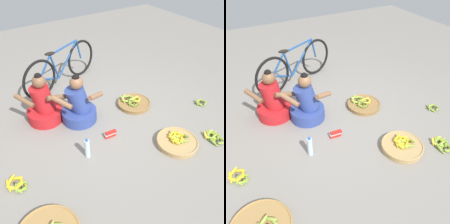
% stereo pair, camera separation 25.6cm
% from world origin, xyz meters
% --- Properties ---
extents(ground_plane, '(10.00, 10.00, 0.00)m').
position_xyz_m(ground_plane, '(0.00, 0.00, 0.00)').
color(ground_plane, gray).
extents(vendor_woman_front, '(0.73, 0.53, 0.78)m').
position_xyz_m(vendor_woman_front, '(-0.26, 0.30, 0.25)').
color(vendor_woman_front, '#334793').
rests_on(vendor_woman_front, ground).
extents(vendor_woman_behind, '(0.67, 0.52, 0.79)m').
position_xyz_m(vendor_woman_behind, '(-0.69, 0.59, 0.25)').
color(vendor_woman_behind, red).
rests_on(vendor_woman_behind, ground).
extents(bicycle_leaning, '(1.61, 0.65, 0.73)m').
position_xyz_m(bicycle_leaning, '(-0.03, 1.38, 0.36)').
color(bicycle_leaning, black).
rests_on(bicycle_leaning, ground).
extents(banana_basket_back_right, '(0.56, 0.56, 0.15)m').
position_xyz_m(banana_basket_back_right, '(0.59, -0.91, 0.05)').
color(banana_basket_back_right, tan).
rests_on(banana_basket_back_right, ground).
extents(banana_basket_mid_right, '(0.54, 0.54, 0.14)m').
position_xyz_m(banana_basket_mid_right, '(0.65, 0.14, 0.04)').
color(banana_basket_mid_right, olive).
rests_on(banana_basket_mid_right, ground).
extents(loose_bananas_front_center, '(0.25, 0.29, 0.10)m').
position_xyz_m(loose_bananas_front_center, '(-1.42, -0.39, 0.03)').
color(loose_bananas_front_center, gold).
rests_on(loose_bananas_front_center, ground).
extents(loose_bananas_near_vendor, '(0.21, 0.21, 0.07)m').
position_xyz_m(loose_bananas_near_vendor, '(1.61, -0.45, 0.03)').
color(loose_bananas_near_vendor, '#8CAD38').
rests_on(loose_bananas_near_vendor, ground).
extents(loose_bananas_back_left, '(0.23, 0.32, 0.10)m').
position_xyz_m(loose_bananas_back_left, '(1.09, -1.11, 0.03)').
color(loose_bananas_back_left, yellow).
rests_on(loose_bananas_back_left, ground).
extents(water_bottle, '(0.07, 0.07, 0.29)m').
position_xyz_m(water_bottle, '(-0.52, -0.43, 0.14)').
color(water_bottle, silver).
rests_on(water_bottle, ground).
extents(packet_carton_stack, '(0.18, 0.08, 0.09)m').
position_xyz_m(packet_carton_stack, '(-0.08, -0.28, 0.04)').
color(packet_carton_stack, red).
rests_on(packet_carton_stack, ground).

